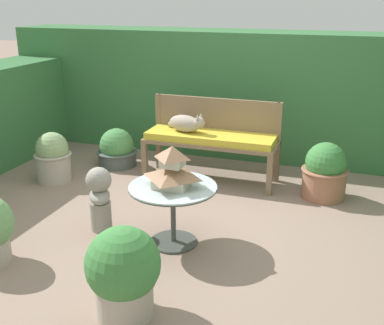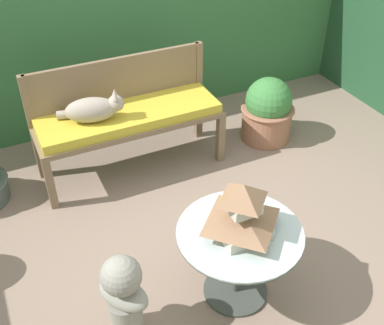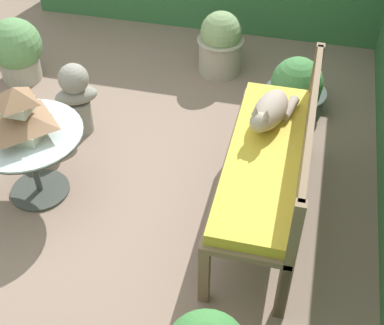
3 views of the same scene
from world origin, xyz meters
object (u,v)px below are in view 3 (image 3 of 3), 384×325
at_px(patio_table, 28,146).
at_px(potted_plant_table_far, 296,89).
at_px(pagoda_birdhouse, 20,114).
at_px(garden_bust, 76,96).
at_px(cat, 270,111).
at_px(potted_plant_path_edge, 221,44).
at_px(potted_plant_bench_right, 16,50).
at_px(garden_bench, 265,162).

bearing_deg(patio_table, potted_plant_table_far, 130.37).
xyz_separation_m(pagoda_birdhouse, garden_bust, (-0.72, 0.02, -0.35)).
height_order(cat, garden_bust, cat).
bearing_deg(cat, potted_plant_path_edge, -144.46).
xyz_separation_m(patio_table, potted_plant_bench_right, (-1.29, -0.78, -0.13)).
xyz_separation_m(cat, potted_plant_path_edge, (-1.41, -0.59, -0.38)).
bearing_deg(patio_table, pagoda_birdhouse, 82.87).
xyz_separation_m(garden_bust, potted_plant_bench_right, (-0.57, -0.81, -0.04)).
bearing_deg(garden_bust, patio_table, 57.30).
height_order(pagoda_birdhouse, garden_bust, pagoda_birdhouse).
relative_size(garden_bench, garden_bust, 2.51).
bearing_deg(pagoda_birdhouse, cat, 105.69).
distance_m(garden_bench, pagoda_birdhouse, 1.55).
height_order(pagoda_birdhouse, potted_plant_bench_right, pagoda_birdhouse).
xyz_separation_m(patio_table, pagoda_birdhouse, (0.00, 0.00, 0.26)).
height_order(patio_table, potted_plant_table_far, patio_table).
xyz_separation_m(potted_plant_table_far, potted_plant_path_edge, (-0.44, -0.72, 0.08)).
bearing_deg(cat, potted_plant_bench_right, -97.82).
relative_size(patio_table, pagoda_birdhouse, 1.97).
bearing_deg(cat, garden_bust, -88.29).
bearing_deg(patio_table, potted_plant_path_edge, 153.27).
xyz_separation_m(garden_bench, potted_plant_table_far, (-1.25, 0.11, -0.28)).
height_order(garden_bench, pagoda_birdhouse, pagoda_birdhouse).
relative_size(garden_bust, potted_plant_bench_right, 1.05).
distance_m(potted_plant_path_edge, potted_plant_bench_right, 1.79).
relative_size(patio_table, potted_plant_path_edge, 1.29).
height_order(pagoda_birdhouse, potted_plant_path_edge, pagoda_birdhouse).
height_order(garden_bench, potted_plant_table_far, garden_bench).
relative_size(pagoda_birdhouse, potted_plant_path_edge, 0.65).
relative_size(potted_plant_table_far, potted_plant_bench_right, 0.89).
relative_size(garden_bust, potted_plant_path_edge, 1.04).
bearing_deg(potted_plant_bench_right, garden_bench, 63.61).
xyz_separation_m(patio_table, garden_bust, (-0.72, 0.02, -0.09)).
relative_size(cat, garden_bust, 0.83).
bearing_deg(potted_plant_table_far, garden_bust, -67.28).
bearing_deg(potted_plant_table_far, patio_table, -49.63).
xyz_separation_m(garden_bench, pagoda_birdhouse, (0.14, -1.53, 0.20)).
bearing_deg(potted_plant_path_edge, patio_table, -26.73).
xyz_separation_m(cat, garden_bust, (-0.29, -1.49, -0.33)).
relative_size(garden_bench, potted_plant_bench_right, 2.64).
distance_m(patio_table, potted_plant_bench_right, 1.52).
distance_m(garden_bust, potted_plant_table_far, 1.76).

